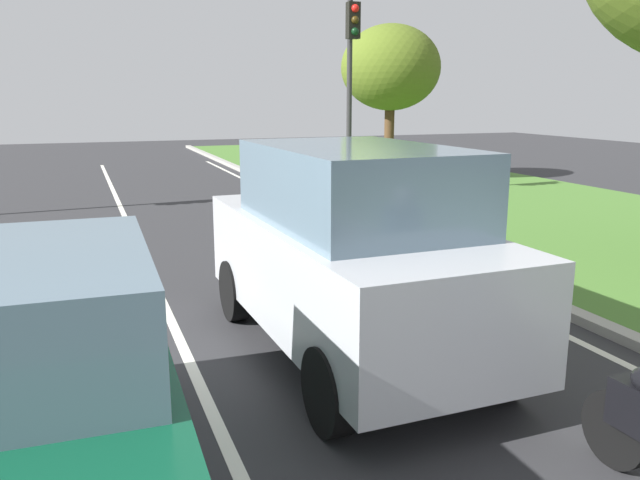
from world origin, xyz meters
TOP-DOWN VIEW (x-y plane):
  - ground_plane at (0.00, 14.00)m, footprint 60.00×60.00m
  - lane_line_center at (-0.70, 14.00)m, footprint 0.12×32.00m
  - lane_line_right_edge at (3.60, 14.00)m, footprint 0.12×32.00m
  - grass_verge_right at (8.50, 14.00)m, footprint 9.00×48.00m
  - curb_right at (4.10, 14.00)m, footprint 0.24×48.00m
  - car_suv_ahead at (0.99, 8.36)m, footprint 2.06×4.55m
  - car_sedan_left_lane at (-2.07, 6.42)m, footprint 1.92×4.34m
  - traffic_light_near_right at (5.24, 18.27)m, footprint 0.32×0.50m
  - tree_roadside_far at (7.98, 21.43)m, footprint 3.18×3.18m

SIDE VIEW (x-z plane):
  - ground_plane at x=0.00m, z-range 0.00..0.00m
  - lane_line_center at x=-0.70m, z-range 0.00..0.01m
  - lane_line_right_edge at x=3.60m, z-range 0.00..0.01m
  - grass_verge_right at x=8.50m, z-range 0.00..0.06m
  - curb_right at x=4.10m, z-range 0.00..0.12m
  - car_sedan_left_lane at x=-2.07m, z-range -0.01..1.85m
  - car_suv_ahead at x=0.99m, z-range 0.03..2.31m
  - traffic_light_near_right at x=5.24m, z-range 0.95..6.23m
  - tree_roadside_far at x=7.98m, z-range 1.12..6.12m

